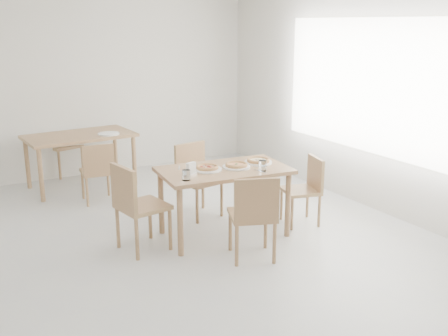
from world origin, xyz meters
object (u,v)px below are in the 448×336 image
chair_north (196,174)px  plate_margherita (236,167)px  main_table (224,177)px  plate_empty (109,134)px  napkin_holder (191,169)px  second_table (80,141)px  pizza_pepperoni (207,167)px  chair_back_s (98,169)px  chair_west (135,202)px  chair_back_n (60,141)px  plate_pepperoni (207,169)px  tumbler_b (186,175)px  plate_mushroom (258,162)px  pizza_margherita (236,165)px  chair_east (307,185)px  tumbler_a (263,166)px  pizza_mushroom (258,160)px  chair_south (254,212)px

chair_north → plate_margherita: chair_north is taller
main_table → plate_empty: plate_empty is taller
napkin_holder → second_table: 2.59m
pizza_pepperoni → chair_back_s: 1.84m
main_table → chair_west: size_ratio=1.58×
chair_west → pizza_pepperoni: 0.83m
chair_north → pizza_pepperoni: chair_north is taller
chair_west → napkin_holder: 0.65m
plate_margherita → chair_back_n: size_ratio=0.34×
plate_pepperoni → chair_back_s: chair_back_s is taller
chair_north → plate_empty: chair_north is taller
plate_margherita → tumbler_b: tumbler_b is taller
plate_mushroom → second_table: (-1.31, 2.50, -0.10)m
main_table → second_table: bearing=115.1°
chair_north → pizza_margherita: 0.82m
plate_pepperoni → tumbler_b: (-0.35, -0.22, 0.04)m
chair_north → chair_east: size_ratio=1.11×
tumbler_a → pizza_margherita: bearing=125.1°
plate_mushroom → chair_back_n: (-1.40, 3.32, -0.25)m
chair_north → chair_east: chair_north is taller
second_table → plate_margherita: bearing=-72.5°
second_table → chair_back_s: 0.82m
plate_pepperoni → tumbler_a: 0.58m
tumbler_b → plate_empty: (0.02, 2.50, -0.04)m
plate_pepperoni → chair_west: bearing=177.4°
chair_west → napkin_holder: size_ratio=7.00×
main_table → second_table: same height
second_table → plate_empty: plate_empty is taller
plate_mushroom → pizza_pepperoni: bearing=177.7°
chair_back_n → napkin_holder: bearing=-96.6°
pizza_mushroom → plate_empty: bearing=112.5°
chair_east → pizza_margherita: pizza_margherita is taller
main_table → chair_south: chair_south is taller
pizza_margherita → chair_back_s: pizza_margherita is taller
plate_margherita → pizza_margherita: bearing=0.0°
chair_east → plate_pepperoni: (-1.18, 0.19, 0.31)m
plate_empty → chair_west: bearing=-101.7°
second_table → chair_back_n: chair_back_n is taller
pizza_pepperoni → napkin_holder: size_ratio=1.94×
chair_west → pizza_mushroom: (1.41, -0.06, 0.26)m
plate_mushroom → plate_pepperoni: same height
plate_mushroom → plate_pepperoni: (-0.62, 0.02, 0.00)m
plate_pepperoni → tumbler_b: bearing=-147.7°
chair_south → second_table: size_ratio=0.58×
main_table → plate_margherita: size_ratio=4.82×
chair_south → plate_mushroom: bearing=-104.9°
chair_west → pizza_margherita: size_ratio=3.49×
pizza_mushroom → second_table: (-1.31, 2.50, -0.12)m
pizza_margherita → napkin_holder: bearing=-179.3°
napkin_holder → chair_back_s: bearing=85.9°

